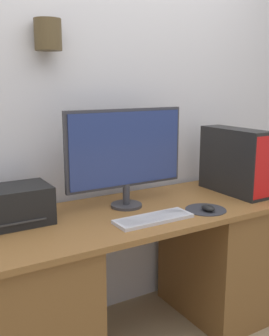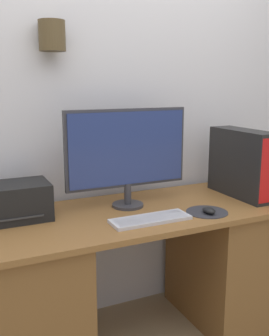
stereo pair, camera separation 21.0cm
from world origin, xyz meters
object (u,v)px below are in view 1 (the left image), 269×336
at_px(printer, 12,206).
at_px(mouse, 208,208).
at_px(computer_tower, 234,161).
at_px(monitor, 126,151).
at_px(keyboard, 154,218).

bearing_deg(printer, mouse, -20.55).
bearing_deg(printer, computer_tower, -6.25).
relative_size(monitor, computer_tower, 1.49).
height_order(monitor, printer, monitor).
distance_m(mouse, printer, 1.03).
height_order(keyboard, printer, printer).
height_order(mouse, printer, printer).
bearing_deg(keyboard, printer, 152.82).
height_order(keyboard, computer_tower, computer_tower).
bearing_deg(computer_tower, printer, 173.75).
relative_size(monitor, keyboard, 1.71).
height_order(monitor, computer_tower, monitor).
bearing_deg(monitor, computer_tower, -7.82).
distance_m(computer_tower, printer, 1.36).
relative_size(mouse, printer, 0.24).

